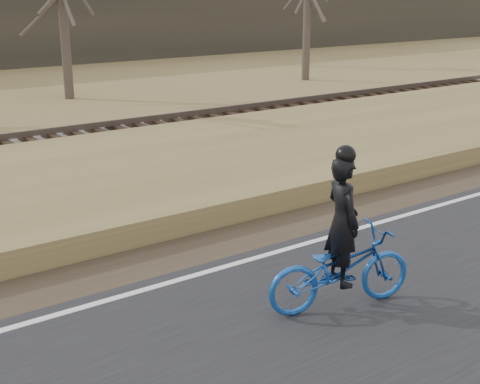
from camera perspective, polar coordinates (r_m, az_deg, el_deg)
ground at (r=10.79m, az=4.13°, el=-5.68°), size 120.00×120.00×0.00m
road at (r=9.19m, az=14.30°, el=-10.27°), size 120.00×6.00×0.06m
edge_line at (r=10.91m, az=3.47°, el=-5.04°), size 120.00×0.12×0.01m
shoulder at (r=11.66m, az=0.36°, el=-3.74°), size 120.00×1.60×0.04m
embankment at (r=14.01m, az=-6.89°, el=0.62°), size 120.00×5.00×0.44m
ballast at (r=17.33m, az=-13.04°, el=3.53°), size 120.00×3.00×0.45m
railroad at (r=17.26m, az=-13.10°, el=4.51°), size 120.00×2.40×0.29m
cyclist at (r=8.93m, az=8.59°, el=-5.59°), size 2.18×1.22×2.23m
bare_tree_right at (r=31.28m, az=5.79°, el=15.95°), size 0.36×0.36×7.09m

